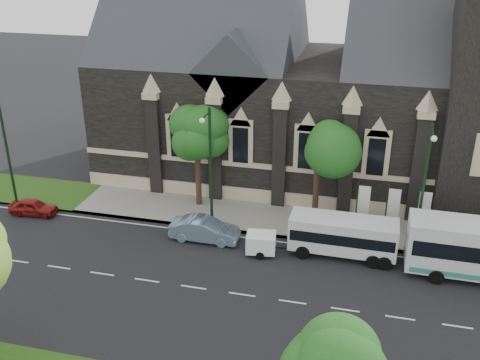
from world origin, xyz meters
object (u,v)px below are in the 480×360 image
(sedan, at_px, (205,230))
(car_far_red, at_px, (33,207))
(street_lamp_near, at_px, (424,184))
(banner_flag_center, at_px, (391,206))
(banner_flag_right, at_px, (421,210))
(tree_walk_right, at_px, (322,145))
(tree_walk_left, at_px, (200,135))
(banner_flag_left, at_px, (361,203))
(street_lamp_far, at_px, (4,144))
(box_trailer, at_px, (261,243))
(street_lamp_mid, at_px, (210,163))
(shuttle_bus, at_px, (343,234))

(sedan, xyz_separation_m, car_far_red, (-13.67, 0.52, -0.18))
(street_lamp_near, bearing_deg, banner_flag_center, 131.93)
(banner_flag_right, relative_size, car_far_red, 1.12)
(tree_walk_right, distance_m, tree_walk_left, 9.01)
(banner_flag_left, xyz_separation_m, car_far_red, (-23.96, -2.92, -1.77))
(banner_flag_left, relative_size, banner_flag_right, 1.00)
(street_lamp_near, bearing_deg, street_lamp_far, 180.00)
(sedan, bearing_deg, street_lamp_near, -83.59)
(tree_walk_right, xyz_separation_m, tree_walk_left, (-9.01, -0.01, -0.08))
(street_lamp_near, bearing_deg, banner_flag_right, 81.44)
(banner_flag_left, relative_size, box_trailer, 1.41)
(tree_walk_left, distance_m, banner_flag_center, 14.58)
(street_lamp_far, xyz_separation_m, banner_flag_left, (26.29, 1.91, -2.73))
(box_trailer, bearing_deg, car_far_red, 168.31)
(banner_flag_right, bearing_deg, car_far_red, -174.05)
(street_lamp_far, xyz_separation_m, banner_flag_center, (28.29, 1.91, -2.73))
(box_trailer, xyz_separation_m, sedan, (-4.15, 0.86, -0.04))
(tree_walk_left, relative_size, banner_flag_right, 1.91)
(banner_flag_right, relative_size, box_trailer, 1.41)
(street_lamp_mid, relative_size, banner_flag_left, 2.25)
(banner_flag_left, xyz_separation_m, banner_flag_center, (2.00, 0.00, 0.00))
(tree_walk_right, relative_size, sedan, 1.62)
(car_far_red, bearing_deg, banner_flag_center, -88.19)
(tree_walk_left, distance_m, banner_flag_left, 12.66)
(street_lamp_mid, relative_size, sedan, 1.87)
(box_trailer, bearing_deg, street_lamp_near, 6.37)
(tree_walk_left, bearing_deg, car_far_red, -158.75)
(car_far_red, bearing_deg, banner_flag_left, -87.66)
(banner_flag_center, distance_m, banner_flag_right, 2.00)
(street_lamp_far, height_order, sedan, street_lamp_far)
(box_trailer, xyz_separation_m, car_far_red, (-17.82, 1.38, -0.23))
(banner_flag_center, distance_m, car_far_red, 26.18)
(shuttle_bus, height_order, sedan, shuttle_bus)
(street_lamp_far, bearing_deg, car_far_red, -23.44)
(banner_flag_left, bearing_deg, box_trailer, -145.03)
(sedan, bearing_deg, tree_walk_right, -54.30)
(box_trailer, distance_m, sedan, 4.23)
(street_lamp_near, bearing_deg, street_lamp_mid, 180.00)
(street_lamp_near, xyz_separation_m, shuttle_bus, (-4.65, -1.25, -3.57))
(street_lamp_far, bearing_deg, street_lamp_mid, 0.00)
(shuttle_bus, bearing_deg, banner_flag_center, 47.79)
(car_far_red, bearing_deg, tree_walk_right, -82.11)
(banner_flag_right, xyz_separation_m, car_far_red, (-27.96, -2.92, -1.77))
(shuttle_bus, bearing_deg, banner_flag_left, 74.19)
(street_lamp_far, relative_size, shuttle_bus, 1.30)
(tree_walk_right, relative_size, shuttle_bus, 1.13)
(tree_walk_right, xyz_separation_m, banner_flag_center, (5.08, -1.71, -3.43))
(tree_walk_right, distance_m, box_trailer, 8.38)
(car_far_red, bearing_deg, tree_walk_left, -73.35)
(banner_flag_right, bearing_deg, shuttle_bus, -147.35)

